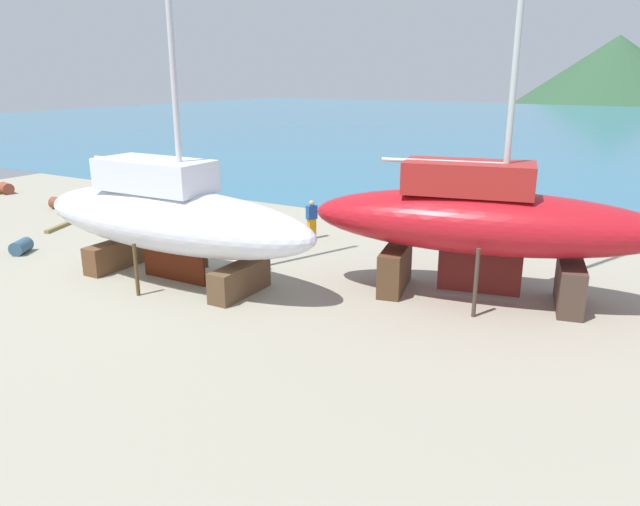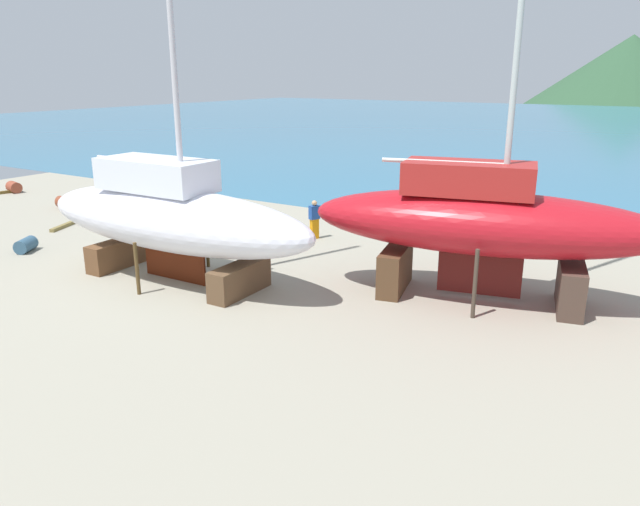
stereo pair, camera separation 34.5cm
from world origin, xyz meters
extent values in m
plane|color=gray|center=(0.00, -2.14, 0.00)|extent=(43.05, 43.05, 0.00)
cube|color=teal|center=(0.00, 66.76, 0.00)|extent=(172.20, 117.99, 0.01)
cone|color=#2E5134|center=(-3.62, 187.23, 0.00)|extent=(101.03, 101.03, 35.02)
cube|color=brown|center=(5.37, -4.01, 0.49)|extent=(0.75, 2.42, 0.98)
cube|color=brown|center=(-0.12, -4.13, 0.49)|extent=(0.75, 2.42, 0.98)
cylinder|color=brown|center=(2.59, -2.42, 0.85)|extent=(0.12, 0.12, 1.69)
cylinder|color=brown|center=(2.66, -5.72, 0.85)|extent=(0.12, 0.12, 1.69)
ellipsoid|color=white|center=(2.63, -4.07, 2.10)|extent=(11.03, 3.25, 2.04)
cube|color=#541B0A|center=(2.63, -4.07, 0.36)|extent=(2.63, 0.14, 1.43)
cube|color=white|center=(2.08, -4.08, 3.53)|extent=(3.99, 1.89, 1.02)
cylinder|color=silver|center=(1.26, -4.10, 3.92)|extent=(3.84, 0.22, 0.13)
cube|color=#49352B|center=(14.41, 0.16, 0.69)|extent=(1.21, 2.43, 1.38)
cube|color=#513621|center=(9.32, -1.02, 0.69)|extent=(1.21, 2.43, 1.38)
cylinder|color=#55301F|center=(11.51, 1.13, 1.02)|extent=(0.12, 0.12, 2.04)
cylinder|color=#45382D|center=(12.23, -1.99, 1.02)|extent=(0.12, 0.12, 2.04)
ellipsoid|color=#B3151F|center=(11.87, -0.43, 2.42)|extent=(10.85, 5.19, 1.89)
cube|color=#531512|center=(11.87, -0.43, 0.81)|extent=(2.46, 0.64, 1.32)
cube|color=#AB2320|center=(11.36, -0.55, 3.74)|extent=(4.06, 2.55, 0.94)
cylinder|color=silver|center=(10.59, -0.73, 4.17)|extent=(3.60, 0.95, 0.13)
cube|color=orange|center=(3.80, 2.82, 0.43)|extent=(0.31, 0.39, 0.86)
cube|color=#204795|center=(3.80, 2.82, 1.14)|extent=(0.39, 0.50, 0.57)
sphere|color=tan|center=(3.80, 2.82, 1.53)|extent=(0.22, 0.22, 0.22)
cylinder|color=brown|center=(-9.58, 2.40, 0.39)|extent=(0.79, 0.79, 0.78)
cylinder|color=#34566F|center=(-4.72, -4.79, 0.27)|extent=(0.91, 1.06, 0.54)
cylinder|color=brown|center=(-16.59, 2.12, 0.32)|extent=(1.05, 0.83, 0.64)
cylinder|color=brown|center=(-10.38, 1.06, 0.30)|extent=(0.91, 0.65, 0.60)
cube|color=olive|center=(-8.74, 1.62, 0.08)|extent=(1.20, 3.01, 0.16)
cube|color=olive|center=(-6.88, -1.53, 0.07)|extent=(0.90, 1.91, 0.15)
camera|label=1|loc=(16.66, -17.96, 6.71)|focal=33.69mm
camera|label=2|loc=(16.95, -17.78, 6.71)|focal=33.69mm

